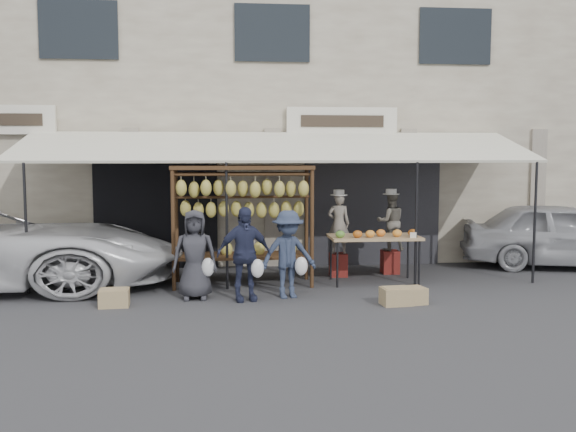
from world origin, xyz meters
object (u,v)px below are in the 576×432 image
(crate_far, at_px, (114,298))
(banana_rack, at_px, (243,201))
(customer_right, at_px, (288,254))
(crate_near_b, at_px, (411,296))
(vendor_left, at_px, (339,224))
(vendor_right, at_px, (391,222))
(sedan, at_px, (562,235))
(customer_left, at_px, (195,255))
(crate_near_a, at_px, (396,296))
(customer_mid, at_px, (244,254))
(produce_table, at_px, (375,238))

(crate_far, bearing_deg, banana_rack, 34.98)
(banana_rack, height_order, customer_right, banana_rack)
(crate_near_b, height_order, crate_far, crate_far)
(vendor_left, height_order, vendor_right, vendor_left)
(vendor_right, xyz_separation_m, sedan, (3.86, 0.33, -0.35))
(customer_left, bearing_deg, vendor_left, 31.58)
(vendor_left, relative_size, crate_near_b, 2.66)
(vendor_left, distance_m, sedan, 5.02)
(crate_near_a, height_order, sedan, sedan)
(vendor_left, height_order, crate_far, vendor_left)
(crate_near_a, bearing_deg, sedan, 34.35)
(customer_left, relative_size, crate_near_b, 3.36)
(customer_mid, height_order, crate_near_a, customer_mid)
(customer_mid, bearing_deg, produce_table, 12.87)
(customer_right, bearing_deg, vendor_right, 29.28)
(produce_table, xyz_separation_m, customer_left, (-3.33, -1.02, -0.11))
(customer_mid, xyz_separation_m, sedan, (6.92, 2.50, -0.07))
(produce_table, xyz_separation_m, crate_far, (-4.60, -1.45, -0.73))
(customer_right, relative_size, crate_far, 3.19)
(crate_near_a, bearing_deg, vendor_left, 101.46)
(crate_far, height_order, sedan, sedan)
(customer_right, xyz_separation_m, sedan, (6.17, 2.36, -0.03))
(vendor_left, height_order, customer_left, vendor_left)
(vendor_right, bearing_deg, customer_right, 41.69)
(crate_far, distance_m, sedan, 9.44)
(crate_near_a, bearing_deg, banana_rack, 143.38)
(banana_rack, xyz_separation_m, crate_far, (-2.11, -1.48, -1.43))
(customer_left, height_order, customer_right, customer_left)
(crate_far, bearing_deg, vendor_right, 24.92)
(customer_mid, bearing_deg, vendor_right, 22.27)
(crate_near_a, relative_size, crate_near_b, 1.04)
(banana_rack, relative_size, customer_right, 1.74)
(banana_rack, distance_m, vendor_right, 3.22)
(banana_rack, height_order, customer_mid, banana_rack)
(banana_rack, height_order, crate_far, banana_rack)
(produce_table, distance_m, customer_right, 2.06)
(vendor_right, height_order, customer_left, vendor_right)
(customer_left, xyz_separation_m, customer_mid, (0.82, -0.20, 0.03))
(vendor_left, distance_m, customer_right, 2.18)
(produce_table, relative_size, vendor_right, 1.43)
(produce_table, bearing_deg, customer_mid, -154.06)
(customer_right, distance_m, crate_near_a, 1.93)
(produce_table, relative_size, crate_near_b, 3.76)
(customer_right, bearing_deg, banana_rack, 111.57)
(vendor_left, relative_size, vendor_right, 1.01)
(produce_table, relative_size, customer_left, 1.12)
(vendor_right, relative_size, customer_mid, 0.75)
(banana_rack, bearing_deg, sedan, 10.24)
(banana_rack, height_order, crate_near_a, banana_rack)
(banana_rack, xyz_separation_m, vendor_right, (3.04, 0.92, -0.50))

